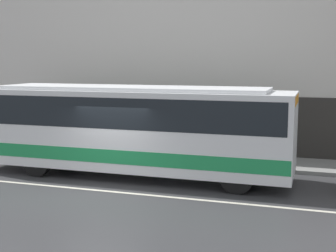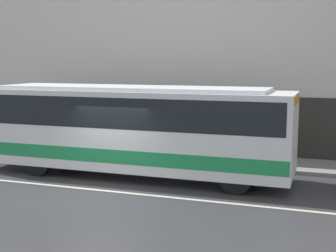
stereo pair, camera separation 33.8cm
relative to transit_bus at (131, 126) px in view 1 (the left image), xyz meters
name	(u,v)px [view 1 (the left image)]	position (x,y,z in m)	size (l,w,h in m)	color
ground_plane	(102,191)	(-0.12, -2.09, -1.74)	(60.00, 60.00, 0.00)	#38383A
sidewalk	(158,156)	(-0.12, 3.09, -1.67)	(60.00, 2.35, 0.14)	gray
building_facade	(167,38)	(-0.12, 4.41, 3.15)	(60.00, 0.35, 10.15)	silver
lane_stripe	(102,191)	(-0.12, -2.09, -1.74)	(54.00, 0.14, 0.01)	beige
transit_bus	(131,126)	(0.00, 0.00, 0.00)	(10.92, 2.56, 3.09)	white
pedestrian_waiting	(167,133)	(0.05, 3.78, -0.81)	(0.36, 0.36, 1.70)	navy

